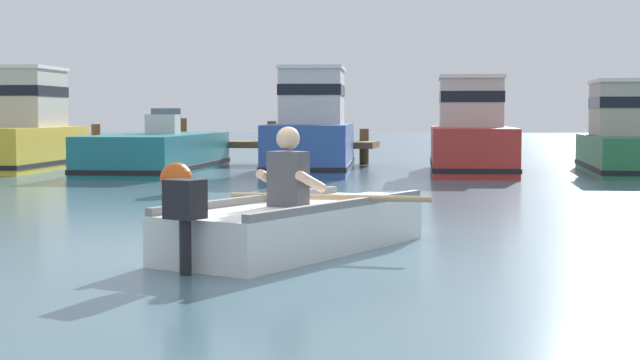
# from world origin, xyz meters

# --- Properties ---
(ground_plane) EXTENTS (120.00, 120.00, 0.00)m
(ground_plane) POSITION_xyz_m (0.00, 0.00, 0.00)
(ground_plane) COLOR slate
(wooden_dock) EXTENTS (10.62, 1.64, 1.19)m
(wooden_dock) POSITION_xyz_m (-6.19, 15.51, 0.53)
(wooden_dock) COLOR brown
(wooden_dock) RESTS_ON ground
(rowboat_with_person) EXTENTS (2.36, 3.60, 1.19)m
(rowboat_with_person) POSITION_xyz_m (0.29, -0.26, 0.25)
(rowboat_with_person) COLOR white
(rowboat_with_person) RESTS_ON ground
(moored_boat_yellow) EXTENTS (2.25, 4.89, 2.42)m
(moored_boat_yellow) POSITION_xyz_m (-8.84, 12.20, 0.89)
(moored_boat_yellow) COLOR gold
(moored_boat_yellow) RESTS_ON ground
(moored_boat_teal) EXTENTS (2.32, 5.94, 1.43)m
(moored_boat_teal) POSITION_xyz_m (-5.38, 11.86, 0.41)
(moored_boat_teal) COLOR #1E727A
(moored_boat_teal) RESTS_ON ground
(moored_boat_blue) EXTENTS (2.31, 5.11, 2.37)m
(moored_boat_blue) POSITION_xyz_m (-1.97, 12.43, 0.88)
(moored_boat_blue) COLOR #2D519E
(moored_boat_blue) RESTS_ON ground
(moored_boat_red) EXTENTS (2.12, 5.08, 2.16)m
(moored_boat_red) POSITION_xyz_m (1.55, 12.86, 0.80)
(moored_boat_red) COLOR #B72D28
(moored_boat_red) RESTS_ON ground
(moored_boat_green) EXTENTS (1.82, 5.05, 2.06)m
(moored_boat_green) POSITION_xyz_m (4.91, 13.28, 0.76)
(moored_boat_green) COLOR #287042
(moored_boat_green) RESTS_ON ground
(mooring_buoy) EXTENTS (0.52, 0.52, 0.52)m
(mooring_buoy) POSITION_xyz_m (-2.96, 5.84, 0.26)
(mooring_buoy) COLOR #E55919
(mooring_buoy) RESTS_ON ground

